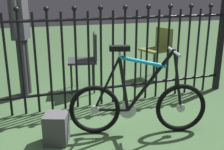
% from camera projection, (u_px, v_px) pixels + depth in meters
% --- Properties ---
extents(ground_plane, '(20.00, 20.00, 0.00)m').
position_uv_depth(ground_plane, '(104.00, 132.00, 2.91)').
color(ground_plane, '#3D5D37').
extents(iron_fence, '(4.16, 0.07, 1.33)m').
position_uv_depth(iron_fence, '(80.00, 56.00, 3.37)').
color(iron_fence, black).
rests_on(iron_fence, ground).
extents(bicycle, '(1.38, 0.52, 0.93)m').
position_uv_depth(bicycle, '(138.00, 104.00, 2.82)').
color(bicycle, black).
rests_on(bicycle, ground).
extents(chair_olive, '(0.50, 0.49, 0.85)m').
position_uv_depth(chair_olive, '(158.00, 47.00, 4.65)').
color(chair_olive, black).
rests_on(chair_olive, ground).
extents(chair_charcoal, '(0.49, 0.49, 0.87)m').
position_uv_depth(chair_charcoal, '(87.00, 56.00, 4.03)').
color(chair_charcoal, black).
rests_on(chair_charcoal, ground).
extents(person_visitor, '(0.26, 0.46, 1.62)m').
position_uv_depth(person_visitor, '(20.00, 28.00, 3.70)').
color(person_visitor, '#2D2D33').
rests_on(person_visitor, ground).
extents(display_crate, '(0.29, 0.29, 0.30)m').
position_uv_depth(display_crate, '(56.00, 128.00, 2.67)').
color(display_crate, '#4C4C51').
rests_on(display_crate, ground).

